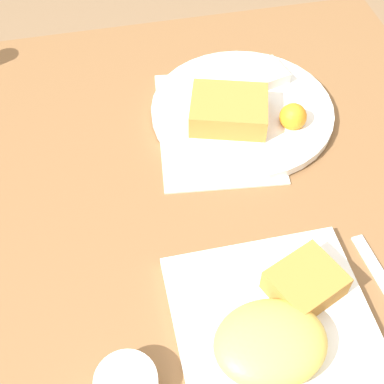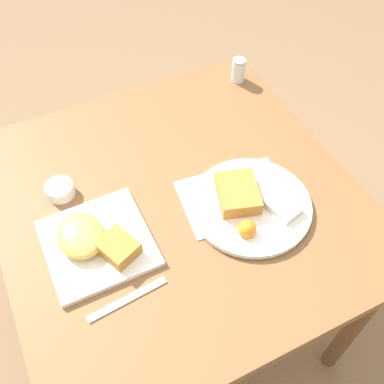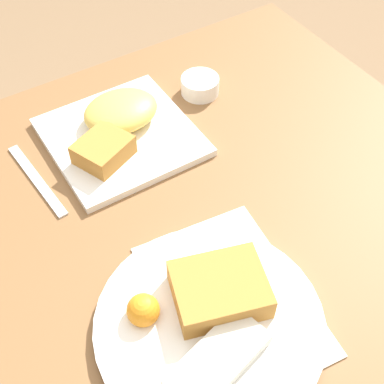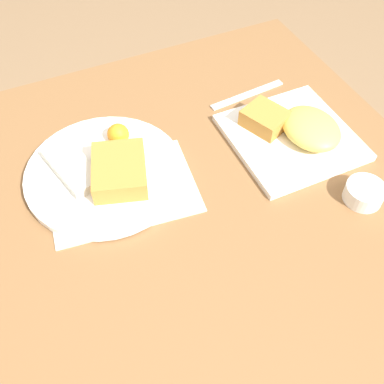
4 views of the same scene
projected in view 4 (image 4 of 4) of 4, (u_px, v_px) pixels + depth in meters
ground_plane at (197, 333)px, 1.40m from camera, size 8.00×8.00×0.00m
dining_table at (200, 217)px, 0.91m from camera, size 0.91×0.89×0.71m
menu_card at (122, 190)px, 0.84m from camera, size 0.22×0.29×0.00m
plate_square_near at (295, 131)px, 0.91m from camera, size 0.24×0.24×0.06m
plate_oval_far at (106, 170)px, 0.85m from camera, size 0.30×0.30×0.05m
sauce_ramekin at (364, 193)px, 0.82m from camera, size 0.07×0.07×0.03m
butter_knife at (247, 95)px, 1.02m from camera, size 0.03×0.19×0.00m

